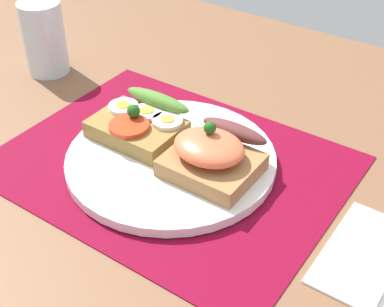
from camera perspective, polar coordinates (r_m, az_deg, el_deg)
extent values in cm
cube|color=brown|center=(65.49, -2.16, -2.31)|extent=(120.00, 90.00, 3.20)
cube|color=maroon|center=(64.40, -2.20, -1.11)|extent=(39.08, 30.31, 0.30)
cylinder|color=white|center=(63.95, -2.21, -0.58)|extent=(24.64, 24.64, 1.18)
cube|color=olive|center=(66.37, -5.79, 2.57)|extent=(10.73, 7.65, 2.14)
cylinder|color=red|center=(64.50, -6.60, 2.85)|extent=(4.78, 4.78, 0.60)
ellipsoid|color=#4D7E2E|center=(68.02, -3.63, 5.60)|extent=(9.44, 2.20, 1.80)
sphere|color=#1E5919|center=(65.19, -6.14, 4.45)|extent=(1.60, 1.60, 1.60)
cylinder|color=white|center=(68.34, -7.21, 4.88)|extent=(3.74, 3.74, 0.50)
cylinder|color=yellow|center=(68.17, -7.23, 5.12)|extent=(1.68, 1.68, 0.16)
cylinder|color=white|center=(66.95, -4.74, 4.33)|extent=(3.74, 3.74, 0.50)
cylinder|color=yellow|center=(66.77, -4.75, 4.57)|extent=(1.68, 1.68, 0.16)
cylinder|color=white|center=(65.16, -2.59, 3.42)|extent=(3.74, 3.74, 0.50)
cylinder|color=yellow|center=(64.98, -2.60, 3.66)|extent=(1.68, 1.68, 0.16)
cube|color=#A07244|center=(60.49, 2.13, -1.16)|extent=(9.89, 8.39, 2.05)
ellipsoid|color=#F26B44|center=(59.34, 1.91, 0.78)|extent=(8.11, 6.71, 2.57)
ellipsoid|color=brown|center=(62.55, 4.46, 2.37)|extent=(8.40, 2.20, 1.80)
sphere|color=#1E5919|center=(58.71, 1.88, 2.71)|extent=(1.40, 1.40, 1.40)
cylinder|color=silver|center=(84.55, -15.23, 11.60)|extent=(6.23, 6.23, 10.81)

